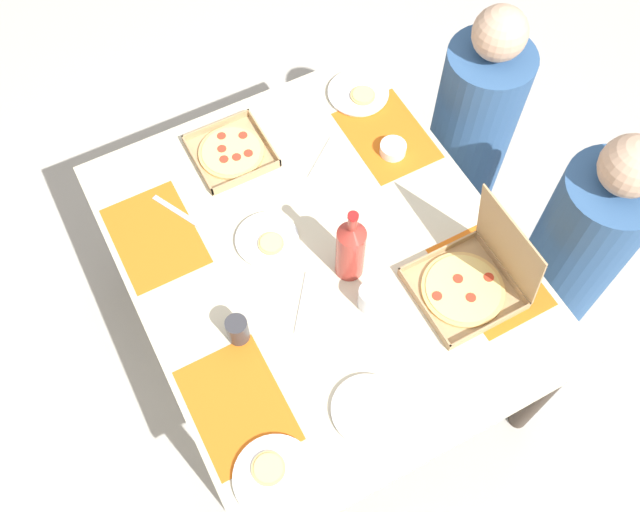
{
  "coord_description": "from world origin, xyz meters",
  "views": [
    {
      "loc": [
        0.95,
        -0.51,
        2.71
      ],
      "look_at": [
        0.0,
        0.0,
        0.75
      ],
      "focal_mm": 38.97,
      "sensor_mm": 36.0,
      "label": 1
    }
  ],
  "objects_px": {
    "plate_far_left": "(368,410)",
    "plate_near_left": "(275,476)",
    "diner_left_seat": "(470,135)",
    "condiment_bowl": "(393,149)",
    "diner_right_seat": "(571,257)",
    "plate_near_right": "(359,93)",
    "soda_bottle": "(351,249)",
    "pizza_box_corner_right": "(231,152)",
    "cup_red": "(237,330)",
    "pizza_box_edge_far": "(473,280)",
    "plate_middle": "(267,240)",
    "cup_dark": "(370,298)"
  },
  "relations": [
    {
      "from": "soda_bottle",
      "to": "plate_near_right",
      "type": "bearing_deg",
      "value": 147.94
    },
    {
      "from": "pizza_box_corner_right",
      "to": "cup_red",
      "type": "xyz_separation_m",
      "value": [
        0.64,
        -0.27,
        0.04
      ]
    },
    {
      "from": "plate_middle",
      "to": "pizza_box_edge_far",
      "type": "bearing_deg",
      "value": 47.45
    },
    {
      "from": "diner_left_seat",
      "to": "condiment_bowl",
      "type": "bearing_deg",
      "value": -80.23
    },
    {
      "from": "pizza_box_corner_right",
      "to": "plate_near_left",
      "type": "bearing_deg",
      "value": -18.55
    },
    {
      "from": "plate_near_left",
      "to": "diner_left_seat",
      "type": "xyz_separation_m",
      "value": [
        -0.88,
        1.29,
        -0.25
      ]
    },
    {
      "from": "plate_far_left",
      "to": "condiment_bowl",
      "type": "bearing_deg",
      "value": 144.58
    },
    {
      "from": "plate_near_left",
      "to": "condiment_bowl",
      "type": "height_order",
      "value": "condiment_bowl"
    },
    {
      "from": "pizza_box_edge_far",
      "to": "pizza_box_corner_right",
      "type": "height_order",
      "value": "pizza_box_edge_far"
    },
    {
      "from": "pizza_box_edge_far",
      "to": "diner_right_seat",
      "type": "relative_size",
      "value": 0.28
    },
    {
      "from": "plate_near_right",
      "to": "plate_near_left",
      "type": "distance_m",
      "value": 1.4
    },
    {
      "from": "cup_dark",
      "to": "plate_middle",
      "type": "bearing_deg",
      "value": -152.94
    },
    {
      "from": "pizza_box_edge_far",
      "to": "diner_right_seat",
      "type": "height_order",
      "value": "diner_right_seat"
    },
    {
      "from": "condiment_bowl",
      "to": "diner_right_seat",
      "type": "bearing_deg",
      "value": 37.12
    },
    {
      "from": "pizza_box_edge_far",
      "to": "plate_near_right",
      "type": "bearing_deg",
      "value": 174.45
    },
    {
      "from": "condiment_bowl",
      "to": "diner_left_seat",
      "type": "distance_m",
      "value": 0.51
    },
    {
      "from": "plate_near_left",
      "to": "plate_far_left",
      "type": "height_order",
      "value": "plate_near_left"
    },
    {
      "from": "cup_red",
      "to": "condiment_bowl",
      "type": "height_order",
      "value": "cup_red"
    },
    {
      "from": "plate_far_left",
      "to": "plate_near_left",
      "type": "bearing_deg",
      "value": -82.78
    },
    {
      "from": "diner_right_seat",
      "to": "cup_red",
      "type": "bearing_deg",
      "value": -99.1
    },
    {
      "from": "plate_middle",
      "to": "cup_dark",
      "type": "xyz_separation_m",
      "value": [
        0.35,
        0.18,
        0.04
      ]
    },
    {
      "from": "plate_near_right",
      "to": "soda_bottle",
      "type": "relative_size",
      "value": 0.7
    },
    {
      "from": "cup_red",
      "to": "pizza_box_corner_right",
      "type": "bearing_deg",
      "value": 157.25
    },
    {
      "from": "pizza_box_edge_far",
      "to": "plate_near_left",
      "type": "xyz_separation_m",
      "value": [
        0.23,
        -0.8,
        -0.04
      ]
    },
    {
      "from": "diner_left_seat",
      "to": "diner_right_seat",
      "type": "bearing_deg",
      "value": 0.0
    },
    {
      "from": "plate_near_right",
      "to": "plate_far_left",
      "type": "height_order",
      "value": "plate_near_right"
    },
    {
      "from": "plate_far_left",
      "to": "cup_red",
      "type": "xyz_separation_m",
      "value": [
        -0.38,
        -0.23,
        0.04
      ]
    },
    {
      "from": "plate_near_right",
      "to": "plate_near_left",
      "type": "xyz_separation_m",
      "value": [
        1.09,
        -0.88,
        0.0
      ]
    },
    {
      "from": "plate_far_left",
      "to": "diner_right_seat",
      "type": "bearing_deg",
      "value": 101.14
    },
    {
      "from": "pizza_box_corner_right",
      "to": "diner_left_seat",
      "type": "xyz_separation_m",
      "value": [
        0.18,
        0.93,
        -0.25
      ]
    },
    {
      "from": "pizza_box_edge_far",
      "to": "cup_dark",
      "type": "relative_size",
      "value": 3.66
    },
    {
      "from": "cup_dark",
      "to": "plate_near_left",
      "type": "bearing_deg",
      "value": -55.99
    },
    {
      "from": "plate_near_left",
      "to": "plate_middle",
      "type": "relative_size",
      "value": 1.13
    },
    {
      "from": "condiment_bowl",
      "to": "soda_bottle",
      "type": "bearing_deg",
      "value": -47.41
    },
    {
      "from": "plate_near_left",
      "to": "cup_red",
      "type": "distance_m",
      "value": 0.43
    },
    {
      "from": "diner_left_seat",
      "to": "diner_right_seat",
      "type": "relative_size",
      "value": 0.97
    },
    {
      "from": "diner_right_seat",
      "to": "plate_middle",
      "type": "bearing_deg",
      "value": -114.7
    },
    {
      "from": "cup_dark",
      "to": "diner_right_seat",
      "type": "distance_m",
      "value": 0.85
    },
    {
      "from": "plate_near_right",
      "to": "diner_right_seat",
      "type": "height_order",
      "value": "diner_right_seat"
    },
    {
      "from": "pizza_box_edge_far",
      "to": "pizza_box_corner_right",
      "type": "bearing_deg",
      "value": -151.7
    },
    {
      "from": "pizza_box_edge_far",
      "to": "soda_bottle",
      "type": "distance_m",
      "value": 0.39
    },
    {
      "from": "pizza_box_edge_far",
      "to": "plate_middle",
      "type": "relative_size",
      "value": 1.59
    },
    {
      "from": "plate_near_right",
      "to": "condiment_bowl",
      "type": "distance_m",
      "value": 0.29
    },
    {
      "from": "cup_dark",
      "to": "diner_right_seat",
      "type": "bearing_deg",
      "value": 82.91
    },
    {
      "from": "cup_dark",
      "to": "cup_red",
      "type": "height_order",
      "value": "cup_red"
    },
    {
      "from": "plate_near_right",
      "to": "plate_middle",
      "type": "relative_size",
      "value": 1.09
    },
    {
      "from": "soda_bottle",
      "to": "cup_red",
      "type": "bearing_deg",
      "value": -83.85
    },
    {
      "from": "pizza_box_corner_right",
      "to": "cup_red",
      "type": "height_order",
      "value": "cup_red"
    },
    {
      "from": "soda_bottle",
      "to": "cup_dark",
      "type": "height_order",
      "value": "soda_bottle"
    },
    {
      "from": "plate_near_right",
      "to": "diner_left_seat",
      "type": "xyz_separation_m",
      "value": [
        0.21,
        0.41,
        -0.25
      ]
    }
  ]
}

